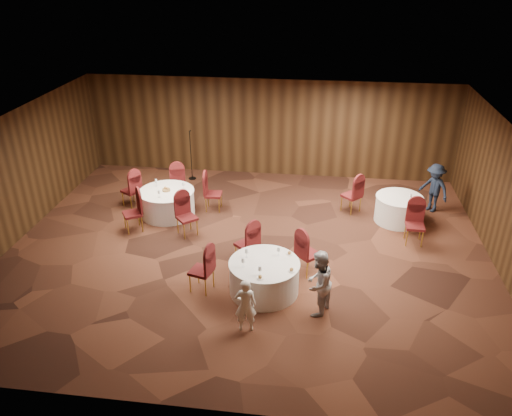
# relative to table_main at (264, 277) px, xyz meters

# --- Properties ---
(ground) EXTENTS (12.00, 12.00, 0.00)m
(ground) POSITION_rel_table_main_xyz_m (-0.62, 1.66, -0.38)
(ground) COLOR black
(ground) RESTS_ON ground
(room_shell) EXTENTS (12.00, 12.00, 12.00)m
(room_shell) POSITION_rel_table_main_xyz_m (-0.62, 1.66, 1.59)
(room_shell) COLOR silver
(room_shell) RESTS_ON ground
(table_main) EXTENTS (1.55, 1.55, 0.74)m
(table_main) POSITION_rel_table_main_xyz_m (0.00, 0.00, 0.00)
(table_main) COLOR silver
(table_main) RESTS_ON ground
(table_left) EXTENTS (1.56, 1.56, 0.74)m
(table_left) POSITION_rel_table_main_xyz_m (-3.15, 3.29, -0.00)
(table_left) COLOR silver
(table_left) RESTS_ON ground
(table_right) EXTENTS (1.29, 1.29, 0.74)m
(table_right) POSITION_rel_table_main_xyz_m (3.32, 3.73, 0.00)
(table_right) COLOR silver
(table_right) RESTS_ON ground
(chairs_main) EXTENTS (2.99, 1.92, 1.00)m
(chairs_main) POSITION_rel_table_main_xyz_m (-0.33, 0.63, 0.12)
(chairs_main) COLOR #440D14
(chairs_main) RESTS_ON ground
(chairs_left) EXTENTS (3.07, 2.94, 1.00)m
(chairs_left) POSITION_rel_table_main_xyz_m (-3.11, 3.30, 0.12)
(chairs_left) COLOR #440D14
(chairs_left) RESTS_ON ground
(chairs_right) EXTENTS (2.17, 2.25, 1.00)m
(chairs_right) POSITION_rel_table_main_xyz_m (2.81, 3.37, 0.12)
(chairs_right) COLOR #440D14
(chairs_right) RESTS_ON ground
(tabletop_main) EXTENTS (1.15, 1.15, 0.22)m
(tabletop_main) POSITION_rel_table_main_xyz_m (0.10, -0.09, 0.46)
(tabletop_main) COLOR silver
(tabletop_main) RESTS_ON table_main
(tabletop_left) EXTENTS (0.90, 0.77, 0.22)m
(tabletop_left) POSITION_rel_table_main_xyz_m (-3.15, 3.29, 0.45)
(tabletop_left) COLOR silver
(tabletop_left) RESTS_ON table_left
(tabletop_right) EXTENTS (0.08, 0.08, 0.22)m
(tabletop_right) POSITION_rel_table_main_xyz_m (3.55, 3.52, 0.52)
(tabletop_right) COLOR silver
(tabletop_right) RESTS_ON table_right
(mic_stand) EXTENTS (0.24, 0.24, 1.65)m
(mic_stand) POSITION_rel_table_main_xyz_m (-3.08, 5.88, 0.11)
(mic_stand) COLOR black
(mic_stand) RESTS_ON ground
(woman_a) EXTENTS (0.47, 0.35, 1.18)m
(woman_a) POSITION_rel_table_main_xyz_m (-0.22, -1.31, 0.22)
(woman_a) COLOR white
(woman_a) RESTS_ON ground
(woman_b) EXTENTS (0.78, 0.87, 1.46)m
(woman_b) POSITION_rel_table_main_xyz_m (1.17, -0.59, 0.35)
(woman_b) COLOR #B7B7BC
(woman_b) RESTS_ON ground
(man_c) EXTENTS (1.03, 1.05, 1.44)m
(man_c) POSITION_rel_table_main_xyz_m (4.37, 4.51, 0.35)
(man_c) COLOR black
(man_c) RESTS_ON ground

